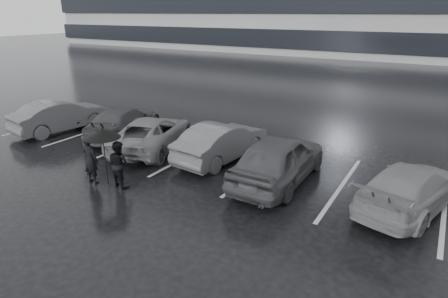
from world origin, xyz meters
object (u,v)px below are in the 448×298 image
pedestrian_left (91,160)px  car_main (279,159)px  car_west_b (152,133)px  car_west_d (61,116)px  car_east (411,187)px  pedestrian_right (119,164)px  car_west_c (124,122)px  car_west_a (222,141)px

pedestrian_left → car_main: bearing=-147.9°
car_west_b → car_west_d: size_ratio=1.06×
car_west_d → car_east: bearing=-170.8°
car_west_d → car_west_b: bearing=-168.1°
car_main → car_west_d: bearing=-0.2°
car_west_d → pedestrian_right: (6.51, -2.81, 0.03)m
car_west_c → car_east: 11.29m
car_west_a → car_west_d: 8.06m
car_west_a → pedestrian_left: bearing=62.8°
car_west_d → pedestrian_right: bearing=164.9°
car_main → car_west_a: size_ratio=1.09×
car_west_a → car_main: bearing=169.4°
car_main → car_west_d: size_ratio=1.06×
car_main → pedestrian_left: pedestrian_left is taller
car_west_c → car_west_a: bearing=162.0°
car_east → car_west_a: bearing=10.8°
pedestrian_left → pedestrian_right: bearing=-163.3°
pedestrian_left → pedestrian_right: pedestrian_left is taller
car_west_a → car_west_b: car_west_a is taller
car_west_d → pedestrian_left: pedestrian_left is taller
car_west_c → pedestrian_left: pedestrian_left is taller
pedestrian_right → car_main: bearing=-138.1°
car_east → pedestrian_right: pedestrian_right is taller
car_west_b → pedestrian_right: size_ratio=3.08×
car_west_c → car_west_d: (-3.02, -0.85, 0.06)m
car_west_a → pedestrian_right: pedestrian_right is taller
car_west_a → pedestrian_left: 4.53m
car_main → car_west_d: 10.55m
car_west_b → pedestrian_left: 3.45m
car_main → pedestrian_left: size_ratio=2.91×
car_main → car_west_c: (-7.53, 0.85, -0.13)m
car_west_c → pedestrian_right: 5.06m
car_main → pedestrian_right: 4.92m
car_east → pedestrian_left: size_ratio=2.77×
car_west_b → pedestrian_right: 3.45m
car_west_b → car_east: (9.22, -0.08, -0.00)m
car_west_d → car_west_a: bearing=-166.5°
car_west_b → pedestrian_left: size_ratio=2.92×
car_main → car_west_b: size_ratio=1.00×
car_west_d → car_main: bearing=-171.7°
car_west_b → pedestrian_right: pedestrian_right is taller
car_west_c → pedestrian_left: size_ratio=2.85×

